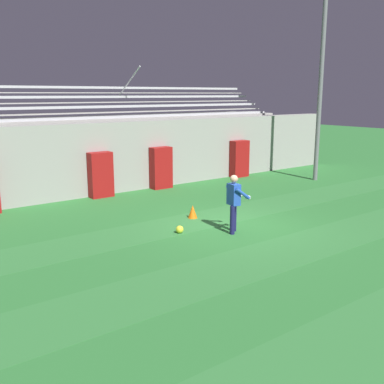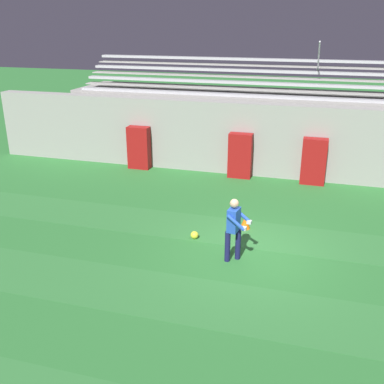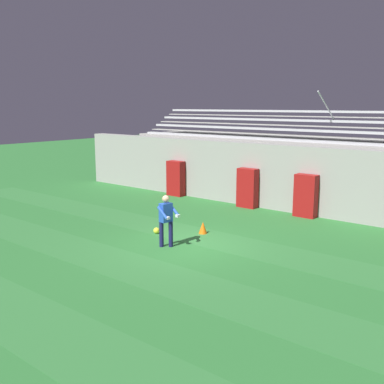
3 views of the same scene
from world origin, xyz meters
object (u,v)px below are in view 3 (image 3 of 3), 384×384
Objects in this scene: padding_pillar_gate_left at (247,188)px; goalkeeper at (166,218)px; padding_pillar_far_left at (176,178)px; traffic_cone at (203,228)px; padding_pillar_gate_right at (306,196)px; soccer_ball at (156,231)px.

goalkeeper is (1.00, -6.42, 0.09)m from padding_pillar_gate_left.
traffic_cone is (5.15, -4.50, -0.65)m from padding_pillar_far_left.
padding_pillar_gate_right is 7.85× the size of soccer_ball.
padding_pillar_gate_right is 4.87m from traffic_cone.
padding_pillar_gate_left and padding_pillar_far_left have the same top height.
goalkeeper is at bearing -81.16° from padding_pillar_gate_left.
padding_pillar_gate_right reaches higher than goalkeeper.
padding_pillar_gate_left reaches higher than goalkeeper.
padding_pillar_far_left reaches higher than goalkeeper.
soccer_ball is 0.52× the size of traffic_cone.
goalkeeper is at bearing -51.19° from padding_pillar_far_left.
padding_pillar_gate_right is at bearing 61.54° from soccer_ball.
padding_pillar_far_left is 7.85× the size of soccer_ball.
traffic_cone is at bearing -77.61° from padding_pillar_gate_left.
padding_pillar_far_left is at bearing 180.00° from padding_pillar_gate_left.
traffic_cone is at bearing -111.27° from padding_pillar_gate_right.
padding_pillar_gate_left is 4.11× the size of traffic_cone.
padding_pillar_gate_right is 4.11× the size of traffic_cone.
soccer_ball is (-0.27, -5.55, -0.75)m from padding_pillar_gate_left.
traffic_cone is (-1.75, -4.50, -0.65)m from padding_pillar_gate_right.
padding_pillar_gate_left is at bearing 180.00° from padding_pillar_gate_right.
padding_pillar_gate_right is 1.00× the size of padding_pillar_far_left.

